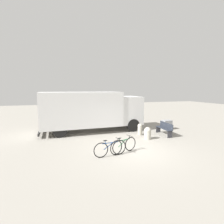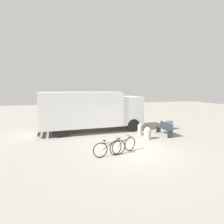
{
  "view_description": "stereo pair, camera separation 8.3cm",
  "coord_description": "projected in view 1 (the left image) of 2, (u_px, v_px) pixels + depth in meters",
  "views": [
    {
      "loc": [
        -3.72,
        -8.06,
        3.23
      ],
      "look_at": [
        -0.05,
        3.53,
        1.62
      ],
      "focal_mm": 28.0,
      "sensor_mm": 36.0,
      "label": 1
    },
    {
      "loc": [
        -3.64,
        -8.09,
        3.23
      ],
      "look_at": [
        -0.05,
        3.53,
        1.62
      ],
      "focal_mm": 28.0,
      "sensor_mm": 36.0,
      "label": 2
    }
  ],
  "objects": [
    {
      "name": "park_bench",
      "position": [
        165.0,
        128.0,
        12.28
      ],
      "size": [
        0.5,
        1.66,
        0.87
      ],
      "rotation": [
        0.0,
        0.0,
        1.51
      ],
      "color": "#282D38",
      "rests_on": "ground"
    },
    {
      "name": "bicycle_near",
      "position": [
        110.0,
        148.0,
        8.4
      ],
      "size": [
        1.69,
        0.44,
        0.83
      ],
      "rotation": [
        0.0,
        0.0,
        0.12
      ],
      "color": "black",
      "rests_on": "ground"
    },
    {
      "name": "bicycle_middle",
      "position": [
        123.0,
        145.0,
        8.85
      ],
      "size": [
        1.61,
        0.66,
        0.83
      ],
      "rotation": [
        0.0,
        0.0,
        0.35
      ],
      "color": "black",
      "rests_on": "ground"
    },
    {
      "name": "bollard_near_bench",
      "position": [
        148.0,
        133.0,
        11.26
      ],
      "size": [
        0.46,
        0.46,
        0.79
      ],
      "color": "#B2AD9E",
      "rests_on": "ground"
    },
    {
      "name": "bollard_far_bench",
      "position": [
        140.0,
        129.0,
        12.31
      ],
      "size": [
        0.34,
        0.34,
        0.8
      ],
      "color": "#B2AD9E",
      "rests_on": "ground"
    },
    {
      "name": "utility_box",
      "position": [
        167.0,
        125.0,
        14.01
      ],
      "size": [
        0.69,
        0.52,
        0.75
      ],
      "color": "gray",
      "rests_on": "ground"
    },
    {
      "name": "delivery_truck",
      "position": [
        91.0,
        109.0,
        13.29
      ],
      "size": [
        7.64,
        2.67,
        3.0
      ],
      "rotation": [
        0.0,
        0.0,
        0.01
      ],
      "color": "white",
      "rests_on": "ground"
    },
    {
      "name": "ground_plane",
      "position": [
        133.0,
        151.0,
        9.16
      ],
      "size": [
        60.0,
        60.0,
        0.0
      ],
      "primitive_type": "plane",
      "color": "gray"
    }
  ]
}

